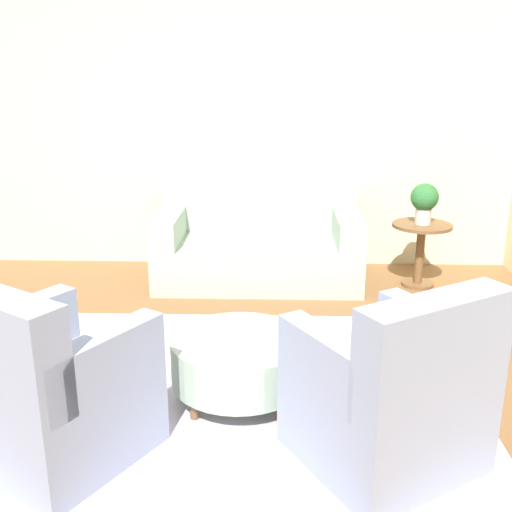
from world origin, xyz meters
name	(u,v)px	position (x,y,z in m)	size (l,w,h in m)	color
ground_plane	(230,394)	(0.00, 0.00, 0.00)	(16.00, 16.00, 0.00)	brown
wall_back	(248,129)	(0.00, 2.78, 1.40)	(9.43, 0.12, 2.80)	beige
rug	(230,393)	(0.00, 0.00, 0.01)	(3.08, 2.50, 0.01)	#BCB2C1
couch	(258,248)	(0.12, 2.19, 0.32)	(1.93, 0.97, 0.89)	#9EB29E
armchair_left	(49,392)	(-0.88, -0.67, 0.39)	(1.11, 1.10, 1.00)	#8E99B2
armchair_right	(393,397)	(0.88, -0.67, 0.39)	(1.11, 1.10, 1.00)	#8E99B2
ottoman_table	(239,359)	(0.07, -0.05, 0.27)	(0.84, 0.84, 0.40)	#9EB29E
side_table	(421,243)	(1.65, 2.06, 0.42)	(0.55, 0.55, 0.61)	brown
potted_plant_on_side_table	(424,200)	(1.65, 2.06, 0.83)	(0.26, 0.26, 0.38)	beige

